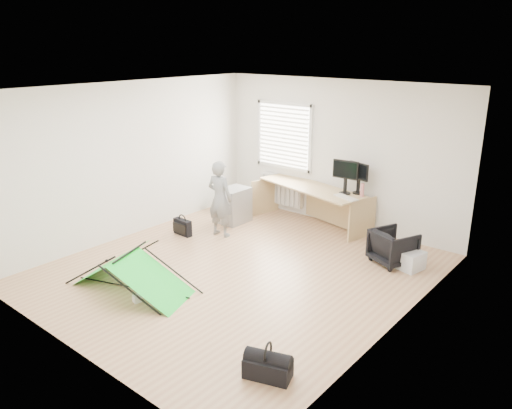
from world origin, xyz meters
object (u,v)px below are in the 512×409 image
Objects in this scene: thermos at (362,190)px; person at (220,199)px; laptop_bag at (183,227)px; storage_crate at (405,258)px; desk at (310,206)px; office_chair at (393,247)px; kite at (131,270)px; filing_cabinet at (234,205)px; monitor_right at (358,182)px; duffel_bag at (268,368)px; monitor_left at (345,182)px.

person is (-1.96, -1.52, -0.19)m from thermos.
storage_crate is at bearing 22.07° from laptop_bag.
storage_crate is at bearing -3.40° from desk.
kite is at bearing 75.54° from office_chair.
person is 0.76× the size of kite.
filing_cabinet is 0.37× the size of kite.
monitor_right is at bearing 141.25° from thermos.
person reaches higher than desk.
monitor_right is at bearing -143.60° from person.
person is (-0.93, -1.47, 0.31)m from desk.
office_chair is at bearing 23.20° from laptop_bag.
kite reaches higher than office_chair.
desk is 1.23× the size of kite.
duffel_bag is at bearing -74.00° from thermos.
storage_crate is at bearing -14.43° from monitor_right.
kite is (-0.47, -3.76, -0.10)m from desk.
monitor_left reaches higher than desk.
thermos is at bearing 49.04° from kite.
desk reaches higher than duffel_bag.
laptop_bag is (-1.47, -1.90, -0.23)m from desk.
person is 2.66× the size of storage_crate.
monitor_right is at bearing -12.42° from office_chair.
desk reaches higher than filing_cabinet.
thermos is at bearing 87.19° from duffel_bag.
thermos is 2.49m from person.
monitor_right reaches higher than kite.
desk is at bearing 174.31° from monitor_left.
office_chair is 3.05m from person.
monitor_left is at bearing -170.47° from thermos.
kite is at bearing -112.65° from monitor_left.
person reaches higher than monitor_left.
monitor_left is at bearing 43.72° from laptop_bag.
thermos is (1.03, 0.04, 0.49)m from desk.
filing_cabinet is 2.39m from monitor_right.
thermos reaches higher than duffel_bag.
filing_cabinet is at bearing -177.10° from storage_crate.
monitor_left is (1.93, 0.79, 0.64)m from filing_cabinet.
monitor_right reaches higher than laptop_bag.
desk reaches higher than laptop_bag.
person is at bearing -164.79° from storage_crate.
storage_crate is 1.33× the size of laptop_bag.
monitor_left reaches higher than storage_crate.
monitor_right is 0.89× the size of duffel_bag.
desk is 4.65m from duffel_bag.
thermos is (0.14, -0.11, -0.09)m from monitor_right.
thermos is 0.39× the size of office_chair.
monitor_right is 0.84× the size of storage_crate.
duffel_bag is at bearing -43.58° from filing_cabinet.
thermos is 0.17× the size of person.
filing_cabinet is 1.44× the size of monitor_left.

